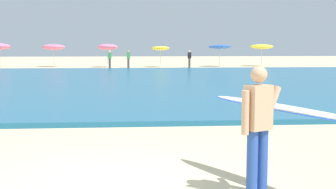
% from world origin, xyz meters
% --- Properties ---
extents(ground_plane, '(160.00, 160.00, 0.00)m').
position_xyz_m(ground_plane, '(0.00, 0.00, 0.00)').
color(ground_plane, beige).
extents(sea, '(120.00, 28.00, 0.14)m').
position_xyz_m(sea, '(0.00, 18.58, 0.07)').
color(sea, '#1E6084').
rests_on(sea, ground).
extents(surfer_with_board, '(1.72, 2.79, 1.73)m').
position_xyz_m(surfer_with_board, '(2.24, -0.61, 1.04)').
color(surfer_with_board, '#284CA3').
rests_on(surfer_with_board, ground).
extents(beach_umbrella_0, '(1.94, 1.96, 2.25)m').
position_xyz_m(beach_umbrella_0, '(-11.69, 37.55, 1.92)').
color(beach_umbrella_0, beige).
rests_on(beach_umbrella_0, ground).
extents(beach_umbrella_1, '(2.14, 2.17, 2.19)m').
position_xyz_m(beach_umbrella_1, '(-6.82, 37.96, 1.86)').
color(beach_umbrella_1, beige).
rests_on(beach_umbrella_1, ground).
extents(beach_umbrella_2, '(1.87, 1.89, 2.20)m').
position_xyz_m(beach_umbrella_2, '(-1.73, 36.89, 1.88)').
color(beach_umbrella_2, beige).
rests_on(beach_umbrella_2, ground).
extents(beach_umbrella_3, '(1.70, 1.72, 2.00)m').
position_xyz_m(beach_umbrella_3, '(3.19, 36.86, 1.76)').
color(beach_umbrella_3, beige).
rests_on(beach_umbrella_3, ground).
extents(beach_umbrella_4, '(2.23, 2.25, 2.14)m').
position_xyz_m(beach_umbrella_4, '(8.96, 37.56, 1.89)').
color(beach_umbrella_4, beige).
rests_on(beach_umbrella_4, ground).
extents(beach_umbrella_5, '(2.24, 2.25, 2.16)m').
position_xyz_m(beach_umbrella_5, '(13.15, 37.87, 1.91)').
color(beach_umbrella_5, beige).
rests_on(beach_umbrella_5, ground).
extents(beachgoer_near_row_left, '(0.32, 0.20, 1.58)m').
position_xyz_m(beachgoer_near_row_left, '(-1.46, 34.78, 0.84)').
color(beachgoer_near_row_left, '#383842').
rests_on(beachgoer_near_row_left, ground).
extents(beachgoer_near_row_mid, '(0.32, 0.20, 1.58)m').
position_xyz_m(beachgoer_near_row_mid, '(0.19, 35.54, 0.84)').
color(beachgoer_near_row_mid, '#383842').
rests_on(beachgoer_near_row_mid, ground).
extents(beachgoer_near_row_right, '(0.32, 0.20, 1.58)m').
position_xyz_m(beachgoer_near_row_right, '(5.77, 35.66, 0.84)').
color(beachgoer_near_row_right, '#383842').
rests_on(beachgoer_near_row_right, ground).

